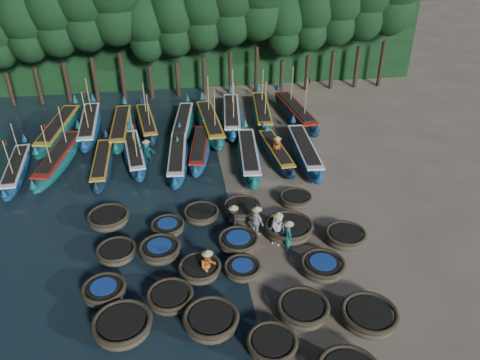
{
  "coord_description": "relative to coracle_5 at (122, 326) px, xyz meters",
  "views": [
    {
      "loc": [
        -2.7,
        -19.39,
        14.79
      ],
      "look_at": [
        0.66,
        2.87,
        1.3
      ],
      "focal_mm": 35.0,
      "sensor_mm": 36.0,
      "label": 1
    }
  ],
  "objects": [
    {
      "name": "long_boat_8",
      "position": [
        10.97,
        13.23,
        0.11
      ],
      "size": [
        1.92,
        8.54,
        1.5
      ],
      "rotation": [
        0.0,
        0.0,
        -0.05
      ],
      "color": "navy",
      "rests_on": "ground"
    },
    {
      "name": "fisherman_0",
      "position": [
        7.26,
        4.76,
        0.46
      ],
      "size": [
        1.0,
        0.97,
        1.93
      ],
      "rotation": [
        0.0,
        0.0,
        5.55
      ],
      "color": "silver",
      "rests_on": "ground"
    },
    {
      "name": "long_boat_7",
      "position": [
        9.11,
        13.51,
        0.03
      ],
      "size": [
        1.81,
        7.28,
        1.29
      ],
      "rotation": [
        0.0,
        0.0,
        0.08
      ],
      "color": "#0E2135",
      "rests_on": "ground"
    },
    {
      "name": "fisherman_2",
      "position": [
        3.61,
        2.62,
        0.39
      ],
      "size": [
        0.85,
        0.71,
        1.78
      ],
      "rotation": [
        0.0,
        0.0,
        0.15
      ],
      "color": "#C6601A",
      "rests_on": "ground"
    },
    {
      "name": "long_boat_0",
      "position": [
        -7.26,
        13.59,
        0.04
      ],
      "size": [
        1.85,
        7.41,
        3.15
      ],
      "rotation": [
        0.0,
        0.0,
        0.08
      ],
      "color": "navy",
      "rests_on": "ground"
    },
    {
      "name": "fisherman_6",
      "position": [
        9.11,
        13.27,
        0.43
      ],
      "size": [
        0.8,
        0.95,
        1.85
      ],
      "rotation": [
        0.0,
        0.0,
        5.12
      ],
      "color": "#C6601A",
      "rests_on": "ground"
    },
    {
      "name": "long_boat_1",
      "position": [
        -4.87,
        14.56,
        0.12
      ],
      "size": [
        2.85,
        8.45,
        3.64
      ],
      "rotation": [
        0.0,
        0.0,
        -0.17
      ],
      "color": "#0D4D48",
      "rests_on": "ground"
    },
    {
      "name": "coracle_10",
      "position": [
        -0.9,
        2.1,
        -0.04
      ],
      "size": [
        2.07,
        2.07,
        0.72
      ],
      "rotation": [
        0.0,
        0.0,
        -0.19
      ],
      "color": "brown",
      "rests_on": "ground"
    },
    {
      "name": "coracle_15",
      "position": [
        -0.57,
        4.68,
        -0.06
      ],
      "size": [
        1.97,
        1.97,
        0.7
      ],
      "rotation": [
        0.0,
        0.0,
        -0.11
      ],
      "color": "brown",
      "rests_on": "ground"
    },
    {
      "name": "long_boat_10",
      "position": [
        -3.58,
        19.5,
        0.14
      ],
      "size": [
        1.94,
        8.88,
        3.77
      ],
      "rotation": [
        0.0,
        0.0,
        0.04
      ],
      "color": "navy",
      "rests_on": "ground"
    },
    {
      "name": "coracle_24",
      "position": [
        9.03,
        7.95,
        -0.09
      ],
      "size": [
        2.15,
        2.15,
        0.64
      ],
      "rotation": [
        0.0,
        0.0,
        0.32
      ],
      "color": "brown",
      "rests_on": "ground"
    },
    {
      "name": "coracle_8",
      "position": [
        7.21,
        -0.24,
        0.01
      ],
      "size": [
        2.59,
        2.59,
        0.82
      ],
      "rotation": [
        0.0,
        0.0,
        0.35
      ],
      "color": "brown",
      "rests_on": "ground"
    },
    {
      "name": "tree_1",
      "position": [
        -8.34,
        26.09,
        6.19
      ],
      "size": [
        4.09,
        4.09,
        9.65
      ],
      "color": "black",
      "rests_on": "ground"
    },
    {
      "name": "coracle_11",
      "position": [
        1.88,
        1.32,
        -0.06
      ],
      "size": [
        2.36,
        2.36,
        0.7
      ],
      "rotation": [
        0.0,
        0.0,
        0.33
      ],
      "color": "brown",
      "rests_on": "ground"
    },
    {
      "name": "fisherman_3",
      "position": [
        5.24,
        6.07,
        0.33
      ],
      "size": [
        0.62,
        1.0,
        1.69
      ],
      "rotation": [
        0.0,
        0.0,
        4.65
      ],
      "color": "black",
      "rests_on": "ground"
    },
    {
      "name": "coracle_20",
      "position": [
        -1.2,
        7.52,
        -0.03
      ],
      "size": [
        2.21,
        2.21,
        0.75
      ],
      "rotation": [
        0.0,
        0.0,
        0.02
      ],
      "color": "brown",
      "rests_on": "ground"
    },
    {
      "name": "coracle_9",
      "position": [
        9.75,
        -0.98,
        -0.0
      ],
      "size": [
        2.32,
        2.32,
        0.81
      ],
      "rotation": [
        0.0,
        0.0,
        0.08
      ],
      "color": "brown",
      "rests_on": "ground"
    },
    {
      "name": "coracle_21",
      "position": [
        1.87,
        6.39,
        -0.1
      ],
      "size": [
        1.91,
        1.91,
        0.63
      ],
      "rotation": [
        0.0,
        0.0,
        0.19
      ],
      "color": "brown",
      "rests_on": "ground"
    },
    {
      "name": "tree_5",
      "position": [
        0.86,
        26.09,
        5.51
      ],
      "size": [
        3.68,
        3.68,
        8.68
      ],
      "color": "black",
      "rests_on": "ground"
    },
    {
      "name": "long_boat_11",
      "position": [
        -1.27,
        18.83,
        0.11
      ],
      "size": [
        1.57,
        8.55,
        1.5
      ],
      "rotation": [
        0.0,
        0.0,
        -0.01
      ],
      "color": "#0D4D48",
      "rests_on": "ground"
    },
    {
      "name": "tree_6",
      "position": [
        3.16,
        26.09,
        6.19
      ],
      "size": [
        4.09,
        4.09,
        9.65
      ],
      "color": "black",
      "rests_on": "ground"
    },
    {
      "name": "coracle_18",
      "position": [
        7.94,
        5.17,
        0.01
      ],
      "size": [
        2.79,
        2.79,
        0.83
      ],
      "rotation": [
        0.0,
        0.0,
        0.21
      ],
      "color": "brown",
      "rests_on": "ground"
    },
    {
      "name": "long_boat_9",
      "position": [
        -5.67,
        19.07,
        0.16
      ],
      "size": [
        2.79,
        9.14,
        1.62
      ],
      "rotation": [
        0.0,
        0.0,
        -0.13
      ],
      "color": "#0D4D48",
      "rests_on": "ground"
    },
    {
      "name": "long_boat_13",
      "position": [
        3.24,
        18.96,
        0.09
      ],
      "size": [
        2.52,
        8.07,
        1.43
      ],
      "rotation": [
        0.0,
        0.0,
        -0.14
      ],
      "color": "#0D4D48",
      "rests_on": "ground"
    },
    {
      "name": "tree_10",
      "position": [
        12.36,
        26.09,
        5.51
      ],
      "size": [
        3.68,
        3.68,
        8.68
      ],
      "color": "black",
      "rests_on": "ground"
    },
    {
      "name": "long_boat_17",
      "position": [
        11.96,
        19.6,
        0.15
      ],
      "size": [
        2.46,
        9.07,
        3.87
      ],
      "rotation": [
        0.0,
        0.0,
        0.1
      ],
      "color": "#0E2135",
      "rests_on": "ground"
    },
    {
      "name": "long_boat_3",
      "position": [
        -0.16,
        14.65,
        0.05
      ],
      "size": [
        2.29,
        7.52,
        3.22
      ],
      "rotation": [
        0.0,
        0.0,
        0.13
      ],
      "color": "navy",
      "rests_on": "ground"
    },
    {
      "name": "coracle_16",
      "position": [
        1.47,
        4.43,
        0.01
      ],
      "size": [
        2.1,
        2.1,
        0.8
      ],
      "rotation": [
        0.0,
        0.0,
        -0.14
      ],
      "color": "brown",
      "rests_on": "ground"
    },
    {
      "name": "coracle_14",
      "position": [
        8.8,
        2.18,
        -0.02
      ],
      "size": [
        2.1,
        2.1,
        0.76
      ],
      "rotation": [
        0.0,
        0.0,
        -0.1
      ],
      "color": "brown",
      "rests_on": "ground"
    },
    {
      "name": "fisherman_5",
      "position": [
        0.7,
        14.32,
        0.34
      ],
      "size": [
        1.44,
        1.09,
        1.72
      ],
      "rotation": [
        0.0,
        0.0,
        5.76
      ],
      "color": "#196C64",
      "rests_on": "ground"
    },
    {
      "name": "fisherman_4",
      "position": [
        6.35,
        5.56,
        0.43
      ],
      "size": [
        0.87,
        1.02,
        1.84
      ],
      "rotation": [
        0.0,
        0.0,
        2.16
      ],
      "color": "silver",
      "rests_on": "ground"
    },
    {
      "name": "long_boat_5",
      "position": [
        4.16,
        14.68,
        0.05
      ],
      "size": [
        2.41,
        7.47,
        1.33
      ],
      "rotation": [
        0.0,
        0.0,
        -0.15
      ],
      "color": "navy",
      "rests_on": "ground"
    },
    {
      "name": "coracle_22",
      "position": [
        3.66,
        7.28,
        -0.09
      ],
      "size": [
        2.33,
        2.33,
        0.65
      ],
      "rotation": [
        0.0,
        0.0,
        0.39
      ],
      "color": "brown",
      "rests_on": "ground"
    },
    {
      "name": "tree_2",
      "position": [
        -6.04,
        26.09,
        6.86
      ],
      "size": [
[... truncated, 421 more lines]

